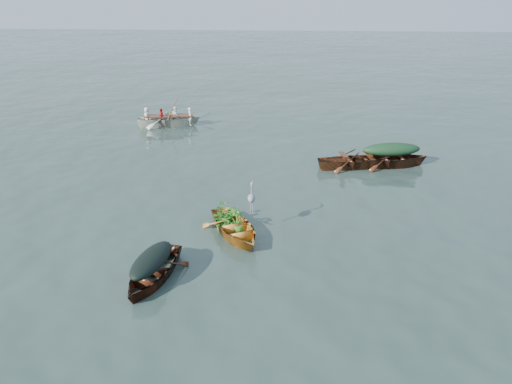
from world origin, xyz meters
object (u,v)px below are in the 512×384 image
open_wooden_boat (354,168)px  heron (251,203)px  yellow_dinghy (235,235)px  green_tarp_boat (390,166)px  dark_covered_boat (153,280)px  rowed_boat (169,126)px

open_wooden_boat → heron: size_ratio=4.45×
heron → yellow_dinghy: bearing=-174.8°
green_tarp_boat → yellow_dinghy: bearing=129.4°
green_tarp_boat → heron: size_ratio=4.57×
dark_covered_boat → rowed_boat: (-3.01, 14.23, 0.00)m
yellow_dinghy → open_wooden_boat: size_ratio=0.80×
open_wooden_boat → rowed_boat: (-8.83, 5.60, 0.00)m
yellow_dinghy → heron: 1.06m
dark_covered_boat → green_tarp_boat: (7.24, 8.88, 0.00)m
green_tarp_boat → open_wooden_boat: size_ratio=1.03×
open_wooden_boat → heron: heron is taller
rowed_boat → dark_covered_boat: bearing=-179.5°
dark_covered_boat → open_wooden_boat: bearing=66.5°
open_wooden_boat → dark_covered_boat: bearing=133.3°
yellow_dinghy → green_tarp_boat: 8.42m
yellow_dinghy → dark_covered_boat: yellow_dinghy is taller
dark_covered_boat → heron: 3.67m
rowed_boat → heron: bearing=-166.9°
dark_covered_boat → heron: size_ratio=3.63×
yellow_dinghy → green_tarp_boat: green_tarp_boat is taller
yellow_dinghy → rowed_boat: (-4.75, 11.74, 0.00)m
dark_covered_boat → open_wooden_boat: 10.41m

